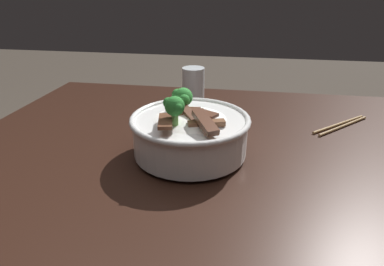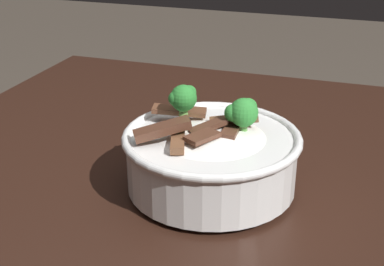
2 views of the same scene
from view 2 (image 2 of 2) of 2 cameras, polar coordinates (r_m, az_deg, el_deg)
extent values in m
cube|color=black|center=(0.78, -0.63, -8.46)|extent=(1.17, 1.03, 0.05)
cube|color=black|center=(1.54, -10.06, -8.08)|extent=(0.06, 0.06, 0.75)
cylinder|color=white|center=(0.79, 2.01, -5.70)|extent=(0.11, 0.11, 0.01)
cylinder|color=white|center=(0.77, 2.05, -2.98)|extent=(0.24, 0.24, 0.08)
torus|color=white|center=(0.75, 2.10, -0.40)|extent=(0.25, 0.25, 0.01)
ellipsoid|color=white|center=(0.76, 2.08, -1.75)|extent=(0.20, 0.20, 0.06)
cube|color=brown|center=(0.73, -1.41, -0.60)|extent=(0.07, 0.04, 0.01)
cube|color=#563323|center=(0.75, 1.70, 0.70)|extent=(0.05, 0.05, 0.02)
cube|color=brown|center=(0.77, 4.44, 1.43)|extent=(0.04, 0.07, 0.02)
cube|color=#563323|center=(0.72, 1.10, -0.38)|extent=(0.05, 0.05, 0.01)
cube|color=#563323|center=(0.75, 4.23, 0.33)|extent=(0.06, 0.02, 0.01)
cube|color=brown|center=(0.79, -1.35, 2.39)|extent=(0.04, 0.08, 0.01)
cube|color=#563323|center=(0.72, -3.28, 0.28)|extent=(0.06, 0.08, 0.03)
cylinder|color=#5B9947|center=(0.76, 5.41, 0.59)|extent=(0.01, 0.01, 0.02)
sphere|color=green|center=(0.75, 5.47, 2.17)|extent=(0.04, 0.04, 0.04)
sphere|color=green|center=(0.76, 5.96, 2.76)|extent=(0.02, 0.02, 0.02)
sphere|color=green|center=(0.75, 4.38, 2.13)|extent=(0.03, 0.03, 0.03)
cylinder|color=#6BA84C|center=(0.78, -0.90, 1.80)|extent=(0.01, 0.01, 0.03)
sphere|color=#2D8433|center=(0.77, -0.91, 3.70)|extent=(0.04, 0.04, 0.04)
sphere|color=#2D8433|center=(0.77, -0.31, 4.31)|extent=(0.02, 0.02, 0.02)
sphere|color=#2D8433|center=(0.76, -1.74, 3.66)|extent=(0.02, 0.02, 0.02)
camera|label=1|loc=(0.97, -38.88, 15.80)|focal=30.42mm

